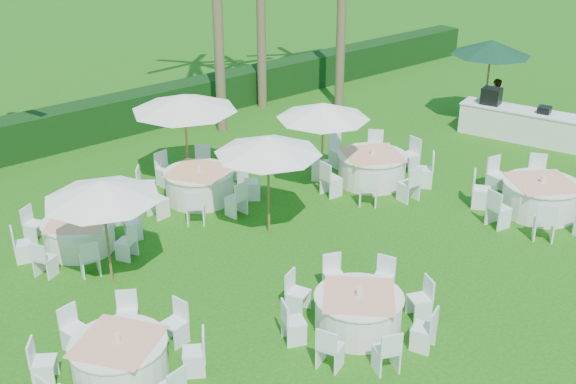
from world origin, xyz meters
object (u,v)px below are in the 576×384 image
at_px(umbrella_a, 101,190).
at_px(buffet_table, 527,124).
at_px(banquet_table_c, 540,197).
at_px(umbrella_d, 323,111).
at_px(banquet_table_e, 199,184).
at_px(banquet_table_b, 358,311).
at_px(umbrella_c, 184,102).
at_px(umbrella_b, 268,145).
at_px(banquet_table_a, 120,358).
at_px(banquet_table_f, 372,168).
at_px(staff_person, 494,102).
at_px(umbrella_green, 491,48).
at_px(banquet_table_d, 79,234).

bearing_deg(umbrella_a, buffet_table, -2.88).
distance_m(banquet_table_c, umbrella_d, 5.88).
xyz_separation_m(banquet_table_e, buffet_table, (10.31, -2.93, 0.11)).
height_order(banquet_table_b, umbrella_c, umbrella_c).
bearing_deg(umbrella_a, umbrella_b, -5.21).
relative_size(banquet_table_b, banquet_table_e, 0.90).
xyz_separation_m(banquet_table_e, umbrella_d, (2.93, -1.50, 1.77)).
height_order(banquet_table_a, banquet_table_f, banquet_table_f).
bearing_deg(banquet_table_b, staff_person, 24.82).
xyz_separation_m(banquet_table_e, umbrella_b, (0.26, -2.58, 1.80)).
bearing_deg(staff_person, banquet_table_a, 33.21).
height_order(umbrella_c, buffet_table, umbrella_c).
height_order(banquet_table_a, umbrella_a, umbrella_a).
relative_size(banquet_table_a, banquet_table_c, 0.87).
distance_m(banquet_table_b, banquet_table_f, 6.90).
distance_m(banquet_table_c, umbrella_b, 7.07).
bearing_deg(umbrella_a, umbrella_d, 6.26).
bearing_deg(banquet_table_f, banquet_table_e, 153.55).
bearing_deg(umbrella_b, umbrella_green, 8.47).
height_order(banquet_table_b, banquet_table_f, banquet_table_f).
height_order(banquet_table_d, umbrella_c, umbrella_c).
bearing_deg(banquet_table_c, umbrella_d, 124.61).
distance_m(umbrella_a, staff_person, 14.58).
xyz_separation_m(banquet_table_b, umbrella_d, (3.82, 5.24, 1.80)).
distance_m(banquet_table_c, banquet_table_d, 11.21).
distance_m(banquet_table_a, umbrella_b, 6.12).
distance_m(banquet_table_f, staff_person, 6.63).
distance_m(banquet_table_a, umbrella_green, 16.39).
bearing_deg(umbrella_green, staff_person, -73.50).
xyz_separation_m(banquet_table_c, umbrella_green, (4.60, 5.09, 2.12)).
height_order(umbrella_b, umbrella_green, umbrella_green).
bearing_deg(banquet_table_d, umbrella_d, -8.94).
bearing_deg(staff_person, umbrella_d, 20.93).
bearing_deg(banquet_table_b, buffet_table, 18.78).
relative_size(banquet_table_f, umbrella_d, 1.35).
relative_size(banquet_table_c, umbrella_c, 1.18).
xyz_separation_m(umbrella_b, umbrella_d, (2.68, 1.08, -0.03)).
bearing_deg(banquet_table_a, banquet_table_e, 45.75).
xyz_separation_m(banquet_table_f, umbrella_d, (-1.30, 0.61, 1.75)).
xyz_separation_m(banquet_table_e, umbrella_c, (0.35, 1.09, 1.89)).
bearing_deg(umbrella_a, banquet_table_f, 0.86).
xyz_separation_m(banquet_table_a, umbrella_c, (5.35, 6.22, 1.92)).
bearing_deg(umbrella_d, umbrella_b, -157.94).
xyz_separation_m(banquet_table_b, banquet_table_d, (-2.69, 6.26, -0.01)).
bearing_deg(buffet_table, staff_person, 72.88).
bearing_deg(banquet_table_e, buffet_table, -15.85).
bearing_deg(banquet_table_f, umbrella_a, -179.14).
bearing_deg(banquet_table_f, banquet_table_a, -161.85).
relative_size(banquet_table_f, umbrella_green, 1.18).
bearing_deg(umbrella_c, banquet_table_c, -51.32).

